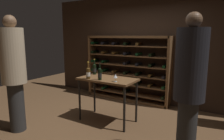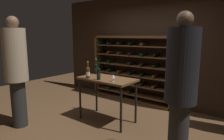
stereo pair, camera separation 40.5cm
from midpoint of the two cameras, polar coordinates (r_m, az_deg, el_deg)
The scene contains 10 objects.
ground_plane at distance 4.17m, azimuth 1.17°, elevation -14.88°, with size 9.49×9.49×0.00m, color brown.
back_wall at distance 5.30m, azimuth 12.57°, elevation 5.84°, with size 5.69×0.10×2.79m, color #332319.
wine_rack at distance 5.36m, azimuth 7.65°, elevation 0.32°, with size 2.36×0.32×1.73m.
tasting_table at distance 4.02m, azimuth 1.49°, elevation -3.84°, with size 1.15×0.61×0.90m.
person_guest_plum_blouse at distance 2.77m, azimuth 23.13°, elevation -3.60°, with size 0.41×0.41×2.04m.
person_guest_blue_shirt at distance 4.03m, azimuth -23.18°, elevation 0.76°, with size 0.42×0.42×2.09m.
wine_bottle_red_label at distance 3.96m, azimuth -4.00°, elevation -0.71°, with size 0.08×0.08×0.34m.
wine_bottle_black_capsule at distance 4.40m, azimuth -1.94°, elevation 0.38°, with size 0.08×0.08×0.34m.
wine_bottle_gold_foil at distance 3.83m, azimuth -0.83°, elevation -1.05°, with size 0.07×0.07×0.33m.
wine_glass_stemmed_center at distance 3.67m, azimuth 3.51°, elevation -1.90°, with size 0.07×0.07×0.14m.
Camera 2 is at (2.41, -2.93, 1.74)m, focal length 32.08 mm.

